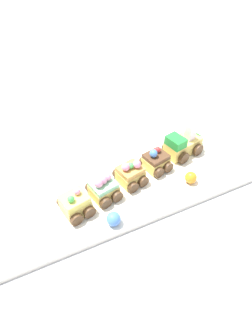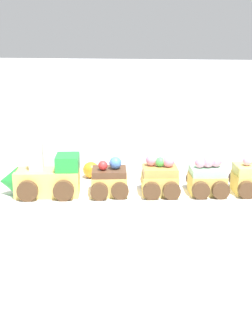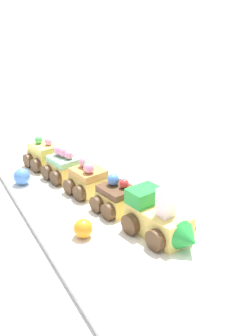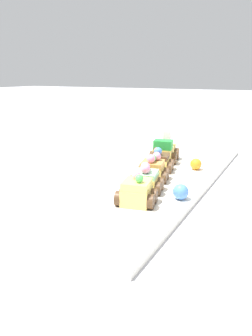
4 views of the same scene
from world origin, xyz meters
TOP-DOWN VIEW (x-y plane):
  - ground_plane at (0.00, 0.00)m, footprint 10.00×10.00m
  - display_board at (0.00, 0.00)m, footprint 0.77×0.33m
  - cake_train_locomotive at (0.15, 0.00)m, footprint 0.13×0.09m
  - cake_car_chocolate at (0.05, -0.02)m, footprint 0.07×0.08m
  - cake_car_caramel at (-0.03, -0.04)m, footprint 0.07×0.08m
  - cake_car_mint at (-0.11, -0.06)m, footprint 0.07×0.08m
  - cake_car_lemon at (-0.18, -0.07)m, footprint 0.07×0.08m
  - gumball_blue at (-0.12, -0.14)m, footprint 0.03×0.03m
  - gumball_orange at (0.10, -0.10)m, footprint 0.03×0.03m

SIDE VIEW (x-z plane):
  - ground_plane at x=0.00m, z-range 0.00..0.00m
  - display_board at x=0.00m, z-range 0.00..0.01m
  - gumball_orange at x=0.10m, z-range 0.01..0.04m
  - gumball_blue at x=-0.12m, z-range 0.01..0.04m
  - cake_car_chocolate at x=0.05m, z-range 0.00..0.06m
  - cake_car_lemon at x=-0.18m, z-range 0.00..0.06m
  - cake_car_mint at x=-0.11m, z-range 0.00..0.07m
  - cake_car_caramel at x=-0.03m, z-range 0.00..0.07m
  - cake_train_locomotive at x=0.15m, z-range 0.00..0.08m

